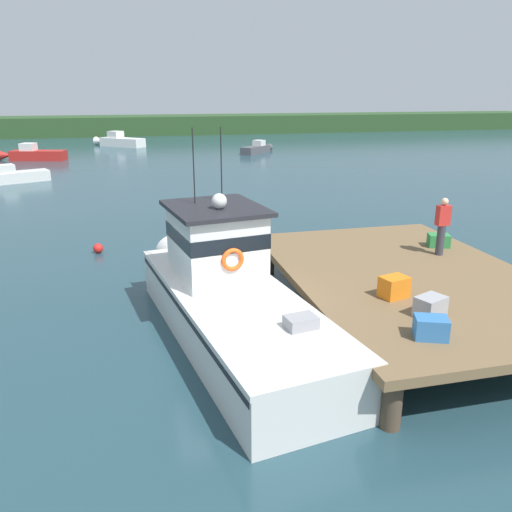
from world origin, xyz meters
TOP-DOWN VIEW (x-y plane):
  - ground_plane at (0.00, 0.00)m, footprint 200.00×200.00m
  - dock at (4.80, 0.00)m, footprint 6.00×9.00m
  - main_fishing_boat at (0.11, 0.28)m, footprint 3.84×9.97m
  - crate_single_by_cleat at (3.34, -3.30)m, footprint 0.72×0.63m
  - crate_stack_near_edge at (3.65, -1.31)m, footprint 0.69×0.58m
  - crate_stack_mid_dock at (3.87, -2.43)m, footprint 0.72×0.64m
  - crate_single_far at (6.84, 1.94)m, footprint 0.71×0.61m
  - deckhand_by_the_boat at (6.41, 1.22)m, footprint 0.36×0.22m
  - moored_boat_off_the_point at (-2.94, 46.02)m, footprint 5.47×4.97m
  - moored_boat_mid_harbor at (-9.84, 36.05)m, footprint 5.69×2.54m
  - moored_boat_far_left at (9.84, 36.79)m, footprint 3.85×3.92m
  - moored_boat_near_channel at (-9.31, 24.41)m, footprint 4.63×2.74m
  - mooring_buoy_spare_mooring at (-3.26, 7.63)m, footprint 0.35×0.35m
  - far_shoreline at (0.00, 62.00)m, footprint 120.00×8.00m

SIDE VIEW (x-z plane):
  - ground_plane at x=0.00m, z-range 0.00..0.00m
  - mooring_buoy_spare_mooring at x=-3.26m, z-range 0.00..0.35m
  - moored_boat_far_left at x=9.84m, z-range -0.18..0.98m
  - moored_boat_near_channel at x=-9.31m, z-range -0.19..1.00m
  - moored_boat_mid_harbor at x=-9.84m, z-range -0.22..1.20m
  - moored_boat_off_the_point at x=-2.94m, z-range -0.25..1.32m
  - main_fishing_boat at x=0.11m, z-range -1.39..3.41m
  - dock at x=4.80m, z-range 0.47..1.67m
  - far_shoreline at x=0.00m, z-range 0.00..2.40m
  - crate_single_far at x=6.84m, z-range 1.20..1.57m
  - crate_single_by_cleat at x=3.34m, z-range 1.20..1.61m
  - crate_stack_mid_dock at x=3.87m, z-range 1.20..1.63m
  - crate_stack_near_edge at x=3.65m, z-range 1.20..1.68m
  - deckhand_by_the_boat at x=6.41m, z-range 1.24..2.87m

